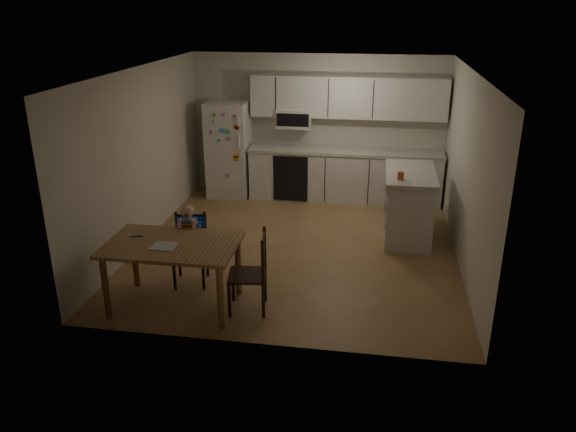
% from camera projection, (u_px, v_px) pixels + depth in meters
% --- Properties ---
extents(room, '(4.52, 5.01, 2.51)m').
position_uv_depth(room, '(302.00, 155.00, 8.14)').
color(room, brown).
rests_on(room, ground).
extents(refrigerator, '(0.72, 0.70, 1.70)m').
position_uv_depth(refrigerator, '(229.00, 149.00, 10.05)').
color(refrigerator, silver).
rests_on(refrigerator, ground).
extents(kitchen_run, '(3.37, 0.62, 2.15)m').
position_uv_depth(kitchen_run, '(344.00, 151.00, 9.82)').
color(kitchen_run, silver).
rests_on(kitchen_run, ground).
extents(kitchen_island, '(0.72, 1.37, 1.01)m').
position_uv_depth(kitchen_island, '(408.00, 204.00, 8.34)').
color(kitchen_island, silver).
rests_on(kitchen_island, ground).
extents(red_cup, '(0.09, 0.09, 0.11)m').
position_uv_depth(red_cup, '(401.00, 176.00, 7.79)').
color(red_cup, red).
rests_on(red_cup, kitchen_island).
extents(dining_table, '(1.48, 0.95, 0.79)m').
position_uv_depth(dining_table, '(173.00, 252.00, 6.35)').
color(dining_table, brown).
rests_on(dining_table, ground).
extents(napkin, '(0.27, 0.23, 0.01)m').
position_uv_depth(napkin, '(164.00, 246.00, 6.22)').
color(napkin, '#BCBCC1').
rests_on(napkin, dining_table).
extents(toddler_spoon, '(0.12, 0.06, 0.02)m').
position_uv_depth(toddler_spoon, '(136.00, 236.00, 6.48)').
color(toddler_spoon, blue).
rests_on(toddler_spoon, dining_table).
extents(chair_booster, '(0.45, 0.45, 1.05)m').
position_uv_depth(chair_booster, '(190.00, 235.00, 6.93)').
color(chair_booster, black).
rests_on(chair_booster, ground).
extents(chair_side, '(0.48, 0.48, 0.95)m').
position_uv_depth(chair_side, '(255.00, 267.00, 6.32)').
color(chair_side, black).
rests_on(chair_side, ground).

